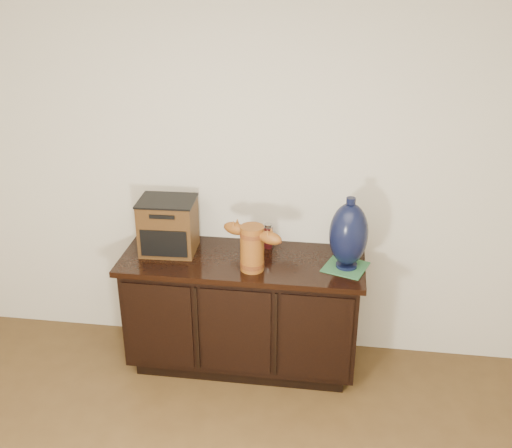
# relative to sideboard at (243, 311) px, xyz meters

# --- Properties ---
(sideboard) EXTENTS (1.46, 0.56, 0.75)m
(sideboard) POSITION_rel_sideboard_xyz_m (0.00, 0.00, 0.00)
(sideboard) COLOR black
(sideboard) RESTS_ON ground
(terracotta_vessel) EXTENTS (0.38, 0.22, 0.27)m
(terracotta_vessel) POSITION_rel_sideboard_xyz_m (0.08, -0.12, 0.52)
(terracotta_vessel) COLOR brown
(terracotta_vessel) RESTS_ON sideboard
(tv_radio) EXTENTS (0.35, 0.28, 0.34)m
(tv_radio) POSITION_rel_sideboard_xyz_m (-0.46, 0.04, 0.54)
(tv_radio) COLOR #422810
(tv_radio) RESTS_ON sideboard
(green_mat) EXTENTS (0.29, 0.29, 0.01)m
(green_mat) POSITION_rel_sideboard_xyz_m (0.61, -0.03, 0.37)
(green_mat) COLOR #2D653A
(green_mat) RESTS_ON sideboard
(lamp_base) EXTENTS (0.28, 0.28, 0.43)m
(lamp_base) POSITION_rel_sideboard_xyz_m (0.62, -0.03, 0.58)
(lamp_base) COLOR black
(lamp_base) RESTS_ON green_mat
(spray_can) EXTENTS (0.05, 0.05, 0.16)m
(spray_can) POSITION_rel_sideboard_xyz_m (0.14, 0.17, 0.45)
(spray_can) COLOR #5F1013
(spray_can) RESTS_ON sideboard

